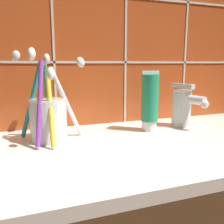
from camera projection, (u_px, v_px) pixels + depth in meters
sink_counter at (149, 146)px, 50.68cm from camera, size 72.18×36.22×2.00cm
tile_wall_backsplash at (118, 40)px, 63.37cm from camera, size 82.18×1.72×46.78cm
toothbrush_cup at (48, 116)px, 50.04cm from camera, size 15.26×12.93×18.37cm
toothpaste_tube at (150, 102)px, 57.23cm from camera, size 4.12×3.93×13.90cm
sink_faucet at (183, 106)px, 61.42cm from camera, size 5.31×9.95×10.63cm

